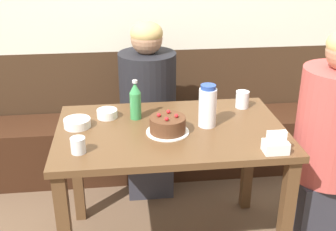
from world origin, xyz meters
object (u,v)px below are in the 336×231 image
object	(u,v)px
person_pale_blue_shirt	(148,111)
napkin_holder	(276,145)
bowl_rice_small	(77,123)
birthday_cake	(168,125)
glass_tumbler_short	(78,145)
water_pitcher	(208,106)
bowl_soup_white	(107,114)
soju_bottle	(135,101)
glass_water_tall	(242,99)
person_teal_shirt	(330,147)
bench_seat	(157,145)

from	to	relation	value
person_pale_blue_shirt	napkin_holder	bearing A→B (deg)	28.90
napkin_holder	bowl_rice_small	distance (m)	0.99
napkin_holder	birthday_cake	bearing A→B (deg)	150.69
glass_tumbler_short	person_pale_blue_shirt	size ratio (longest dim) A/B	0.06
water_pitcher	napkin_holder	xyz separation A→B (m)	(0.25, -0.32, -0.07)
water_pitcher	bowl_rice_small	bearing A→B (deg)	174.69
bowl_rice_small	glass_tumbler_short	world-z (taller)	glass_tumbler_short
water_pitcher	bowl_soup_white	size ratio (longest dim) A/B	2.01
water_pitcher	soju_bottle	world-z (taller)	water_pitcher
birthday_cake	soju_bottle	world-z (taller)	soju_bottle
soju_bottle	person_pale_blue_shirt	xyz separation A→B (m)	(0.10, 0.48, -0.27)
person_pale_blue_shirt	bowl_rice_small	bearing A→B (deg)	-36.08
soju_bottle	bowl_soup_white	distance (m)	0.18
napkin_holder	glass_water_tall	distance (m)	0.54
glass_water_tall	birthday_cake	bearing A→B (deg)	-148.92
bowl_soup_white	soju_bottle	bearing A→B (deg)	-11.11
water_pitcher	person_teal_shirt	size ratio (longest dim) A/B	0.18
soju_bottle	bowl_soup_white	size ratio (longest dim) A/B	1.95
birthday_cake	water_pitcher	bearing A→B (deg)	15.31
glass_tumbler_short	person_teal_shirt	size ratio (longest dim) A/B	0.06
birthday_cake	napkin_holder	bearing A→B (deg)	-29.31
bowl_rice_small	glass_tumbler_short	distance (m)	0.28
water_pitcher	person_teal_shirt	distance (m)	0.70
napkin_holder	person_pale_blue_shirt	bearing A→B (deg)	118.90
bench_seat	person_pale_blue_shirt	xyz separation A→B (m)	(-0.07, -0.20, 0.36)
soju_bottle	person_teal_shirt	bearing A→B (deg)	-11.91
bowl_rice_small	bowl_soup_white	bearing A→B (deg)	34.29
bowl_rice_small	person_teal_shirt	size ratio (longest dim) A/B	0.11
water_pitcher	napkin_holder	world-z (taller)	water_pitcher
bowl_soup_white	napkin_holder	bearing A→B (deg)	-32.21
soju_bottle	napkin_holder	bearing A→B (deg)	-36.44
glass_tumbler_short	person_teal_shirt	xyz separation A→B (m)	(1.29, 0.14, -0.16)
glass_water_tall	person_pale_blue_shirt	xyz separation A→B (m)	(-0.51, 0.39, -0.22)
bowl_soup_white	bowl_rice_small	distance (m)	0.18
birthday_cake	bowl_rice_small	world-z (taller)	birthday_cake
napkin_holder	glass_tumbler_short	world-z (taller)	napkin_holder
person_pale_blue_shirt	bowl_soup_white	bearing A→B (deg)	-29.24
bench_seat	birthday_cake	bearing A→B (deg)	-91.43
water_pitcher	glass_water_tall	distance (m)	0.34
napkin_holder	glass_tumbler_short	size ratio (longest dim) A/B	1.49
birthday_cake	person_pale_blue_shirt	size ratio (longest dim) A/B	0.18
birthday_cake	glass_tumbler_short	bearing A→B (deg)	-159.47
water_pitcher	person_teal_shirt	xyz separation A→B (m)	(0.65, -0.08, -0.23)
bench_seat	bowl_soup_white	bearing A→B (deg)	-116.38
bowl_rice_small	water_pitcher	bearing A→B (deg)	-5.31
glass_water_tall	person_pale_blue_shirt	world-z (taller)	person_pale_blue_shirt
bowl_rice_small	glass_tumbler_short	bearing A→B (deg)	-84.46
napkin_holder	glass_water_tall	size ratio (longest dim) A/B	1.15
soju_bottle	napkin_holder	size ratio (longest dim) A/B	1.96
water_pitcher	glass_tumbler_short	bearing A→B (deg)	-161.17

